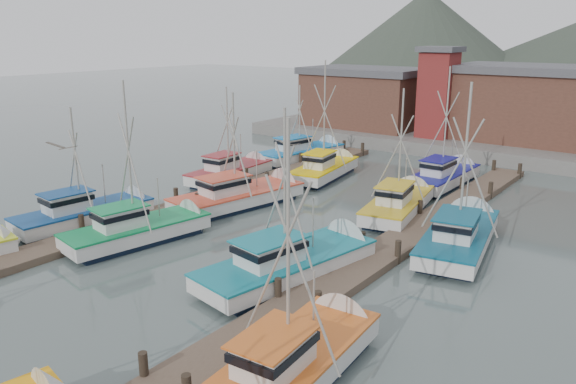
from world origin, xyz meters
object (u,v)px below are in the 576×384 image
Objects in this scene: boat_8 at (245,195)px; boat_12 at (327,168)px; boat_4 at (146,229)px; lookout_tower at (438,92)px.

boat_8 is 9.58m from boat_12.
boat_12 is (0.14, 17.81, 0.00)m from boat_4.
boat_12 is at bearing 99.34° from boat_4.
boat_4 is 17.81m from boat_12.
boat_12 is (0.20, 9.58, 0.01)m from boat_8.
lookout_tower is at bearing 95.65° from boat_4.
lookout_tower is at bearing 94.90° from boat_8.
boat_4 is at bearing -79.07° from boat_8.
boat_8 is (-0.06, 8.23, -0.00)m from boat_4.
boat_4 is 0.96× the size of boat_12.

